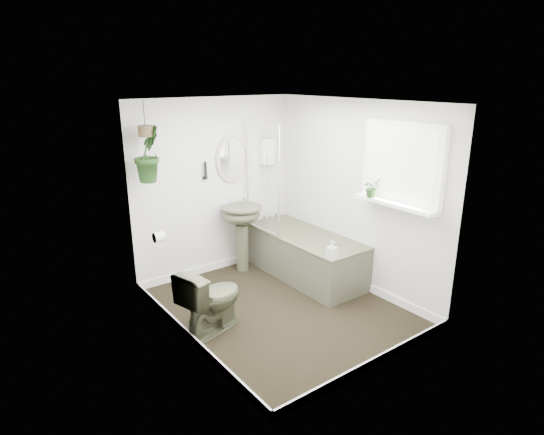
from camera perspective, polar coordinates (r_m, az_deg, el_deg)
floor at (r=5.32m, az=0.98°, el=-11.36°), size 2.30×2.80×0.02m
ceiling at (r=4.67m, az=1.13°, el=14.47°), size 2.30×2.80×0.02m
wall_back at (r=6.01m, az=-7.20°, el=3.81°), size 2.30×0.02×2.30m
wall_front at (r=3.91m, az=13.80°, el=-4.11°), size 2.30×0.02×2.30m
wall_left at (r=4.29m, az=-11.32°, el=-1.98°), size 0.02×2.80×2.30m
wall_right at (r=5.63m, az=10.47°, el=2.72°), size 0.02×2.80×2.30m
skirting at (r=5.29m, az=0.99°, el=-10.79°), size 2.30×2.80×0.10m
bathtub at (r=6.00m, az=4.16°, el=-4.76°), size 0.72×1.72×0.58m
bath_screen at (r=5.88m, az=-1.21°, el=4.94°), size 0.04×0.72×1.40m
shower_box at (r=6.29m, az=-0.62°, el=8.28°), size 0.20×0.10×0.35m
oval_mirror at (r=6.02m, az=-5.06°, el=7.32°), size 0.46×0.03×0.62m
wall_sconce at (r=5.84m, az=-8.34°, el=5.88°), size 0.04×0.04×0.22m
toilet_roll_holder at (r=5.01m, az=-14.01°, el=-2.37°), size 0.11×0.11×0.11m
window_recess at (r=5.03m, az=16.06°, el=6.43°), size 0.08×1.00×0.90m
window_sill at (r=5.07m, az=15.18°, el=1.69°), size 0.18×1.00×0.04m
window_blinds at (r=4.99m, az=15.74°, el=6.38°), size 0.01×0.86×0.76m
toilet at (r=4.77m, az=-7.60°, el=-10.10°), size 0.79×0.58×0.72m
pedestal_sink at (r=6.12m, az=-3.76°, el=-2.64°), size 0.62×0.55×0.91m
sill_plant at (r=5.18m, az=12.36°, el=3.70°), size 0.23×0.21×0.21m
hanging_plant at (r=5.28m, az=-15.38°, el=7.70°), size 0.43×0.44×0.63m
soap_bottle at (r=5.13m, az=7.54°, el=-4.05°), size 0.10×0.10×0.21m
hanging_pot at (r=5.24m, az=-15.60°, el=10.42°), size 0.16×0.16×0.12m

